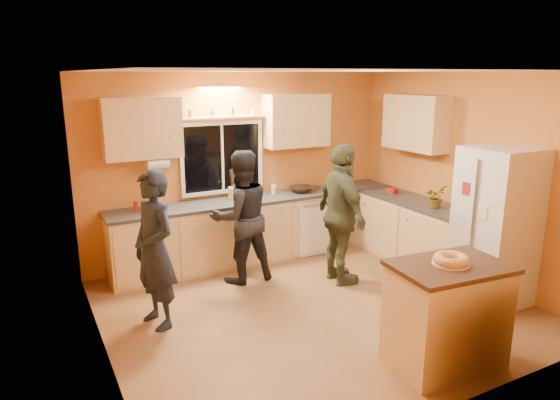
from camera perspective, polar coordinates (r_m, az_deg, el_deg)
ground at (r=5.81m, az=3.97°, el=-12.10°), size 4.50×4.50×0.00m
room_shell at (r=5.70m, az=3.09°, el=4.56°), size 4.54×4.04×2.61m
back_counter at (r=7.04m, az=-3.19°, el=-3.34°), size 4.23×0.62×0.90m
right_counter at (r=7.14m, az=15.32°, el=-3.60°), size 0.62×1.84×0.90m
refrigerator at (r=6.13m, az=23.45°, el=-2.81°), size 0.72×0.70×1.80m
island at (r=4.80m, az=18.46°, el=-12.28°), size 1.06×0.77×0.97m
bundt_pastry at (r=4.60m, az=18.97°, el=-6.45°), size 0.31×0.31×0.09m
person_left at (r=5.27m, az=-14.14°, el=-5.54°), size 0.54×0.69×1.66m
person_center at (r=6.24m, az=-4.49°, el=-1.95°), size 0.82×0.65×1.68m
person_right at (r=6.20m, az=7.02°, el=-1.70°), size 0.54×1.08×1.77m
mixing_bowl at (r=7.28m, az=2.44°, el=1.24°), size 0.39×0.39×0.08m
utensil_crock at (r=6.86m, az=-5.35°, el=0.77°), size 0.14×0.14×0.17m
potted_plant at (r=6.68m, az=17.34°, el=0.36°), size 0.33×0.31×0.29m
red_box at (r=7.40m, az=12.72°, el=1.07°), size 0.19×0.17×0.07m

